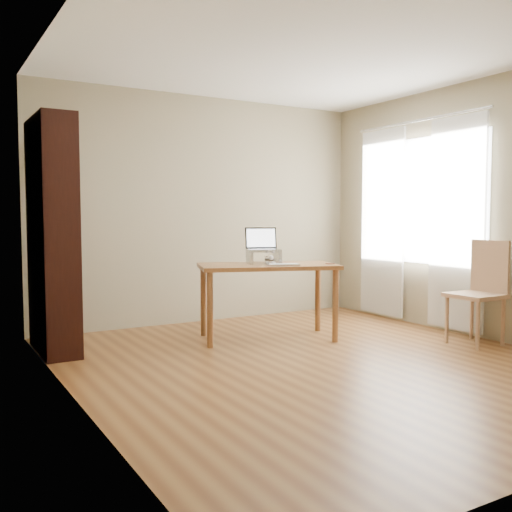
{
  "coord_description": "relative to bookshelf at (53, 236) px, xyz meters",
  "views": [
    {
      "loc": [
        -2.85,
        -3.78,
        1.23
      ],
      "look_at": [
        -0.04,
        1.01,
        0.84
      ],
      "focal_mm": 40.0,
      "sensor_mm": 36.0,
      "label": 1
    }
  ],
  "objects": [
    {
      "name": "room",
      "position": [
        1.86,
        -1.54,
        0.25
      ],
      "size": [
        4.04,
        4.54,
        2.64
      ],
      "color": "brown",
      "rests_on": "ground"
    },
    {
      "name": "bookshelf",
      "position": [
        0.0,
        0.0,
        0.0
      ],
      "size": [
        0.3,
        0.9,
        2.1
      ],
      "color": "black",
      "rests_on": "ground"
    },
    {
      "name": "curtains",
      "position": [
        3.75,
        -0.75,
        0.12
      ],
      "size": [
        0.03,
        1.9,
        2.25
      ],
      "color": "white",
      "rests_on": "ground"
    },
    {
      "name": "desk",
      "position": [
        1.94,
        -0.52,
        -0.4
      ],
      "size": [
        1.49,
        1.07,
        0.75
      ],
      "rotation": [
        0.0,
        0.0,
        -0.33
      ],
      "color": "brown",
      "rests_on": "ground"
    },
    {
      "name": "laptop_stand",
      "position": [
        1.94,
        -0.44,
        -0.22
      ],
      "size": [
        0.32,
        0.25,
        0.13
      ],
      "rotation": [
        0.0,
        0.0,
        -0.33
      ],
      "color": "silver",
      "rests_on": "desk"
    },
    {
      "name": "laptop",
      "position": [
        1.94,
        -0.38,
        -0.11
      ],
      "size": [
        0.38,
        0.37,
        0.23
      ],
      "rotation": [
        0.0,
        0.0,
        -0.33
      ],
      "color": "silver",
      "rests_on": "laptop_stand"
    },
    {
      "name": "keyboard",
      "position": [
        1.99,
        -0.74,
        -0.29
      ],
      "size": [
        0.32,
        0.23,
        0.02
      ],
      "rotation": [
        0.0,
        0.0,
        -0.4
      ],
      "color": "silver",
      "rests_on": "desk"
    },
    {
      "name": "coaster",
      "position": [
        2.5,
        -0.81,
        -0.3
      ],
      "size": [
        0.1,
        0.1,
        0.01
      ],
      "primitive_type": "cylinder",
      "color": "brown",
      "rests_on": "desk"
    },
    {
      "name": "cat",
      "position": [
        1.98,
        -0.41,
        -0.23
      ],
      "size": [
        0.25,
        0.49,
        0.16
      ],
      "rotation": [
        0.0,
        0.0,
        -0.36
      ],
      "color": "#4D453C",
      "rests_on": "desk"
    },
    {
      "name": "chair",
      "position": [
        3.59,
        -1.75,
        -0.51
      ],
      "size": [
        0.44,
        0.44,
        1.0
      ],
      "rotation": [
        0.0,
        0.0,
        -0.0
      ],
      "color": "tan",
      "rests_on": "ground"
    }
  ]
}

